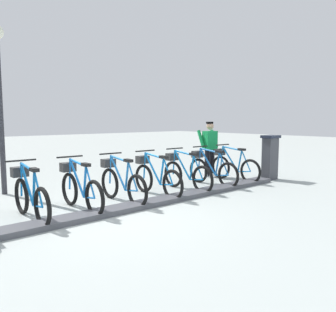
% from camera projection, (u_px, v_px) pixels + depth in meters
% --- Properties ---
extents(ground_plane, '(60.00, 60.00, 0.00)m').
position_uv_depth(ground_plane, '(106.00, 215.00, 6.27)').
color(ground_plane, '#9FA6A1').
extents(dock_rail_base, '(0.44, 10.23, 0.10)m').
position_uv_depth(dock_rail_base, '(106.00, 212.00, 6.26)').
color(dock_rail_base, '#47474C').
rests_on(dock_rail_base, ground).
extents(payment_kiosk, '(0.36, 0.52, 1.28)m').
position_uv_depth(payment_kiosk, '(270.00, 157.00, 9.84)').
color(payment_kiosk, '#38383D').
rests_on(payment_kiosk, ground).
extents(bike_docked_0, '(1.72, 0.54, 1.02)m').
position_uv_depth(bike_docked_0, '(233.00, 166.00, 9.66)').
color(bike_docked_0, black).
rests_on(bike_docked_0, ground).
extents(bike_docked_1, '(1.72, 0.54, 1.02)m').
position_uv_depth(bike_docked_1, '(211.00, 169.00, 9.04)').
color(bike_docked_1, black).
rests_on(bike_docked_1, ground).
extents(bike_docked_2, '(1.72, 0.54, 1.02)m').
position_uv_depth(bike_docked_2, '(185.00, 173.00, 8.42)').
color(bike_docked_2, black).
rests_on(bike_docked_2, ground).
extents(bike_docked_3, '(1.72, 0.54, 1.02)m').
position_uv_depth(bike_docked_3, '(156.00, 177.00, 7.80)').
color(bike_docked_3, black).
rests_on(bike_docked_3, ground).
extents(bike_docked_4, '(1.72, 0.54, 1.02)m').
position_uv_depth(bike_docked_4, '(121.00, 182.00, 7.18)').
color(bike_docked_4, black).
rests_on(bike_docked_4, ground).
extents(bike_docked_5, '(1.72, 0.54, 1.02)m').
position_uv_depth(bike_docked_5, '(79.00, 188.00, 6.56)').
color(bike_docked_5, black).
rests_on(bike_docked_5, ground).
extents(bike_docked_6, '(1.72, 0.54, 1.02)m').
position_uv_depth(bike_docked_6, '(30.00, 195.00, 5.94)').
color(bike_docked_6, black).
rests_on(bike_docked_6, ground).
extents(worker_near_rack, '(0.51, 0.66, 1.66)m').
position_uv_depth(worker_near_rack, '(210.00, 147.00, 10.34)').
color(worker_near_rack, white).
rests_on(worker_near_rack, ground).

